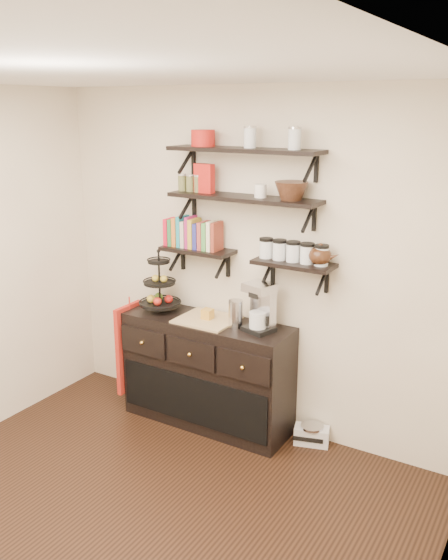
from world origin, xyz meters
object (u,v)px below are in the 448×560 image
at_px(coffee_maker, 261,308).
at_px(fruit_stand, 160,291).
at_px(radio, 312,435).
at_px(sideboard, 208,372).

bearing_deg(coffee_maker, fruit_stand, -162.46).
height_order(coffee_maker, radio, coffee_maker).
bearing_deg(radio, fruit_stand, 168.29).
relative_size(fruit_stand, radio, 1.71).
height_order(sideboard, radio, sideboard).
distance_m(sideboard, radio, 0.96).
xyz_separation_m(fruit_stand, coffee_maker, (0.93, 0.02, 0.01)).
height_order(sideboard, coffee_maker, coffee_maker).
distance_m(fruit_stand, radio, 1.67).
bearing_deg(sideboard, fruit_stand, 179.55).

